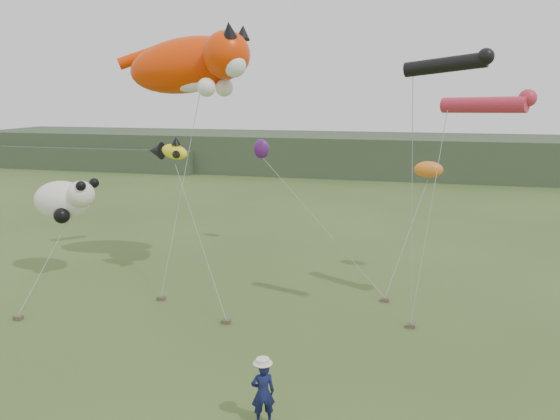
# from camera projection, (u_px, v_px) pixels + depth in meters

# --- Properties ---
(ground) EXTENTS (120.00, 120.00, 0.00)m
(ground) POSITION_uv_depth(u_px,v_px,m) (219.00, 374.00, 16.41)
(ground) COLOR #385123
(ground) RESTS_ON ground
(headland) EXTENTS (90.00, 13.00, 4.00)m
(headland) POSITION_uv_depth(u_px,v_px,m) (337.00, 154.00, 59.14)
(headland) COLOR #2D3D28
(headland) RESTS_ON ground
(festival_attendant) EXTENTS (0.73, 0.63, 1.68)m
(festival_attendant) POSITION_uv_depth(u_px,v_px,m) (263.00, 393.00, 13.80)
(festival_attendant) COLOR #111641
(festival_attendant) RESTS_ON ground
(sandbag_anchors) EXTENTS (14.52, 5.47, 0.16)m
(sandbag_anchors) POSITION_uv_depth(u_px,v_px,m) (240.00, 312.00, 20.88)
(sandbag_anchors) COLOR brown
(sandbag_anchors) RESTS_ON ground
(cat_kite) EXTENTS (7.02, 3.87, 3.19)m
(cat_kite) POSITION_uv_depth(u_px,v_px,m) (196.00, 64.00, 23.65)
(cat_kite) COLOR #E63302
(cat_kite) RESTS_ON ground
(fish_kite) EXTENTS (1.99, 1.34, 1.07)m
(fish_kite) POSITION_uv_depth(u_px,v_px,m) (168.00, 151.00, 23.61)
(fish_kite) COLOR yellow
(fish_kite) RESTS_ON ground
(tube_kites) EXTENTS (4.50, 3.71, 2.10)m
(tube_kites) POSITION_uv_depth(u_px,v_px,m) (477.00, 89.00, 18.63)
(tube_kites) COLOR black
(tube_kites) RESTS_ON ground
(panda_kite) EXTENTS (3.19, 2.06, 1.98)m
(panda_kite) POSITION_uv_depth(u_px,v_px,m) (65.00, 200.00, 24.74)
(panda_kite) COLOR white
(panda_kite) RESTS_ON ground
(misc_kites) EXTENTS (9.70, 3.97, 1.28)m
(misc_kites) POSITION_uv_depth(u_px,v_px,m) (351.00, 160.00, 26.22)
(misc_kites) COLOR orange
(misc_kites) RESTS_ON ground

